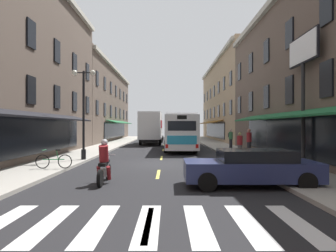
{
  "coord_description": "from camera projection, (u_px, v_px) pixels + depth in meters",
  "views": [
    {
      "loc": [
        0.44,
        -16.33,
        2.15
      ],
      "look_at": [
        0.39,
        8.06,
        2.16
      ],
      "focal_mm": 30.69,
      "sensor_mm": 36.0,
      "label": 1
    }
  ],
  "objects": [
    {
      "name": "sidewalk_left",
      "position": [
        57.0,
        163.0,
        16.34
      ],
      "size": [
        3.0,
        80.0,
        0.14
      ],
      "primitive_type": "cube",
      "color": "#A39E93",
      "rests_on": "ground"
    },
    {
      "name": "motorcycle_rider",
      "position": [
        105.0,
        164.0,
        10.78
      ],
      "size": [
        0.62,
        2.07,
        1.66
      ],
      "color": "black",
      "rests_on": "ground"
    },
    {
      "name": "pedestrian_mid",
      "position": [
        240.0,
        144.0,
        18.81
      ],
      "size": [
        0.36,
        0.36,
        1.61
      ],
      "rotation": [
        0.0,
        0.0,
        4.45
      ],
      "color": "#4C4C51",
      "rests_on": "sidewalk_right"
    },
    {
      "name": "ground_plane",
      "position": [
        161.0,
        165.0,
        16.33
      ],
      "size": [
        34.8,
        80.0,
        0.1
      ],
      "primitive_type": "cube",
      "color": "black"
    },
    {
      "name": "pedestrian_far",
      "position": [
        250.0,
        141.0,
        20.46
      ],
      "size": [
        0.36,
        0.36,
        1.81
      ],
      "rotation": [
        0.0,
        0.0,
        1.98
      ],
      "color": "black",
      "rests_on": "sidewalk_right"
    },
    {
      "name": "billboard_sign",
      "position": [
        304.0,
        66.0,
        14.01
      ],
      "size": [
        0.4,
        2.91,
        6.49
      ],
      "color": "black",
      "rests_on": "sidewalk_right"
    },
    {
      "name": "street_lamp_twin",
      "position": [
        84.0,
        110.0,
        17.31
      ],
      "size": [
        1.42,
        0.32,
        5.4
      ],
      "color": "black",
      "rests_on": "sidewalk_left"
    },
    {
      "name": "sedan_near",
      "position": [
        252.0,
        167.0,
        10.2
      ],
      "size": [
        4.67,
        1.93,
        1.31
      ],
      "color": "navy",
      "rests_on": "ground"
    },
    {
      "name": "crosswalk_near",
      "position": [
        149.0,
        223.0,
        6.33
      ],
      "size": [
        7.1,
        2.8,
        0.01
      ],
      "color": "silver",
      "rests_on": "ground"
    },
    {
      "name": "sidewalk_right",
      "position": [
        264.0,
        163.0,
        16.32
      ],
      "size": [
        3.0,
        80.0,
        0.14
      ],
      "primitive_type": "cube",
      "color": "#A39E93",
      "rests_on": "ground"
    },
    {
      "name": "bicycle_near",
      "position": [
        54.0,
        161.0,
        13.59
      ],
      "size": [
        1.71,
        0.48,
        0.91
      ],
      "color": "black",
      "rests_on": "sidewalk_left"
    },
    {
      "name": "box_truck",
      "position": [
        152.0,
        128.0,
        34.06
      ],
      "size": [
        2.55,
        8.05,
        3.71
      ],
      "color": "white",
      "rests_on": "ground"
    },
    {
      "name": "sedan_mid",
      "position": [
        157.0,
        136.0,
        42.94
      ],
      "size": [
        1.94,
        4.74,
        1.36
      ],
      "color": "silver",
      "rests_on": "ground"
    },
    {
      "name": "pedestrian_near",
      "position": [
        231.0,
        138.0,
        25.73
      ],
      "size": [
        0.38,
        0.52,
        1.73
      ],
      "rotation": [
        0.0,
        0.0,
        3.36
      ],
      "color": "black",
      "rests_on": "sidewalk_right"
    },
    {
      "name": "transit_bus",
      "position": [
        180.0,
        131.0,
        26.64
      ],
      "size": [
        2.68,
        11.84,
        3.15
      ],
      "color": "silver",
      "rests_on": "ground"
    },
    {
      "name": "lane_centre_dashes",
      "position": [
        161.0,
        164.0,
        16.08
      ],
      "size": [
        0.14,
        73.9,
        0.01
      ],
      "color": "#DBCC4C",
      "rests_on": "ground"
    }
  ]
}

